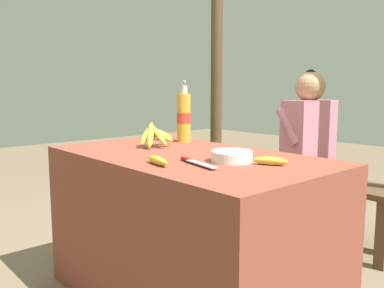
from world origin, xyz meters
name	(u,v)px	position (x,y,z in m)	size (l,w,h in m)	color
market_counter	(187,230)	(0.00, 0.00, 0.37)	(1.34, 0.76, 0.73)	brown
banana_bunch_ripe	(155,135)	(-0.28, 0.03, 0.79)	(0.15, 0.25, 0.14)	#4C381E
serving_bowl	(232,156)	(0.27, 0.01, 0.76)	(0.17, 0.17, 0.05)	white
water_bottle	(184,117)	(-0.34, 0.27, 0.87)	(0.08, 0.08, 0.34)	gold
loose_banana_front	(158,160)	(0.12, -0.26, 0.75)	(0.17, 0.07, 0.03)	gold
loose_banana_side	(270,161)	(0.42, 0.07, 0.75)	(0.14, 0.09, 0.03)	gold
knife	(193,161)	(0.20, -0.14, 0.74)	(0.25, 0.07, 0.02)	#BCBCC1
wooden_bench	(295,184)	(-0.22, 1.20, 0.36)	(1.55, 0.32, 0.43)	#4C3823
seated_vendor	(303,142)	(-0.15, 1.17, 0.67)	(0.43, 0.41, 1.15)	#473828
banana_bunch_green	(252,159)	(-0.62, 1.20, 0.48)	(0.14, 0.21, 0.11)	#4C381E
support_post_near	(217,51)	(-1.23, 1.41, 1.35)	(0.10, 0.10, 2.71)	#4C3823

